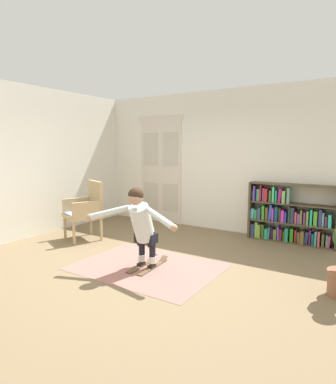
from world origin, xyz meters
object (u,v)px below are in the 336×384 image
(skis_pair, at_px, (148,265))
(bookshelf, at_px, (288,217))
(person_skier, at_px, (141,222))
(wicker_chair, at_px, (86,209))

(skis_pair, bearing_deg, bookshelf, 60.14)
(skis_pair, bearing_deg, person_skier, -85.58)
(bookshelf, height_order, wicker_chair, wicker_chair)
(wicker_chair, distance_m, person_skier, 2.03)
(person_skier, bearing_deg, skis_pair, 94.42)
(skis_pair, xyz_separation_m, person_skier, (0.01, -0.18, 0.68))
(bookshelf, relative_size, skis_pair, 2.04)
(bookshelf, distance_m, wicker_chair, 3.76)
(bookshelf, relative_size, person_skier, 1.09)
(bookshelf, xyz_separation_m, skis_pair, (-1.40, -2.43, -0.44))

